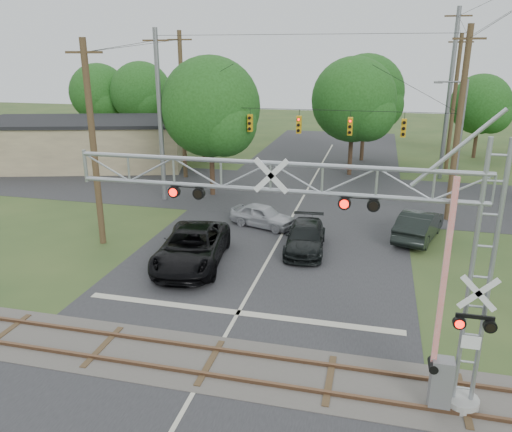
% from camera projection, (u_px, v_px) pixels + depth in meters
% --- Properties ---
extents(ground, '(160.00, 160.00, 0.00)m').
position_uv_depth(ground, '(189.00, 402.00, 14.92)').
color(ground, '#304921').
rests_on(ground, ground).
extents(road_main, '(14.00, 90.00, 0.02)m').
position_uv_depth(road_main, '(263.00, 268.00, 24.14)').
color(road_main, '#29292C').
rests_on(road_main, ground).
extents(road_cross, '(90.00, 12.00, 0.02)m').
position_uv_depth(road_cross, '(305.00, 193.00, 37.07)').
color(road_cross, '#29292C').
rests_on(road_cross, ground).
extents(railroad_track, '(90.00, 3.20, 0.17)m').
position_uv_depth(railroad_track, '(210.00, 363.00, 16.75)').
color(railroad_track, '#514B46').
rests_on(railroad_track, ground).
extents(crossing_gantry, '(12.18, 1.02, 7.97)m').
position_uv_depth(crossing_gantry, '(348.00, 241.00, 13.91)').
color(crossing_gantry, '#999994').
rests_on(crossing_gantry, ground).
extents(traffic_signal_span, '(19.34, 0.36, 11.50)m').
position_uv_depth(traffic_signal_span, '(314.00, 123.00, 31.38)').
color(traffic_signal_span, slate).
rests_on(traffic_signal_span, ground).
extents(pickup_black, '(3.83, 6.81, 1.80)m').
position_uv_depth(pickup_black, '(192.00, 247.00, 24.35)').
color(pickup_black, black).
rests_on(pickup_black, ground).
extents(car_dark, '(2.32, 5.02, 1.42)m').
position_uv_depth(car_dark, '(305.00, 237.00, 26.20)').
color(car_dark, black).
rests_on(car_dark, ground).
extents(sedan_silver, '(4.32, 2.81, 1.37)m').
position_uv_depth(sedan_silver, '(263.00, 216.00, 29.78)').
color(sedan_silver, '#A4A5AB').
rests_on(sedan_silver, ground).
extents(suv_dark, '(3.12, 5.29, 1.65)m').
position_uv_depth(suv_dark, '(419.00, 225.00, 27.77)').
color(suv_dark, black).
rests_on(suv_dark, ground).
extents(commercial_building, '(19.92, 13.93, 4.22)m').
position_uv_depth(commercial_building, '(85.00, 143.00, 45.64)').
color(commercial_building, '#87795A').
rests_on(commercial_building, ground).
extents(streetlight, '(2.21, 0.23, 8.28)m').
position_uv_depth(streetlight, '(458.00, 134.00, 34.07)').
color(streetlight, slate).
rests_on(streetlight, ground).
extents(utility_poles, '(24.50, 28.46, 14.09)m').
position_uv_depth(utility_poles, '(356.00, 112.00, 32.34)').
color(utility_poles, '#493222').
rests_on(utility_poles, ground).
extents(treeline, '(58.54, 25.49, 9.94)m').
position_uv_depth(treeline, '(314.00, 100.00, 43.94)').
color(treeline, '#3D2A1B').
rests_on(treeline, ground).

